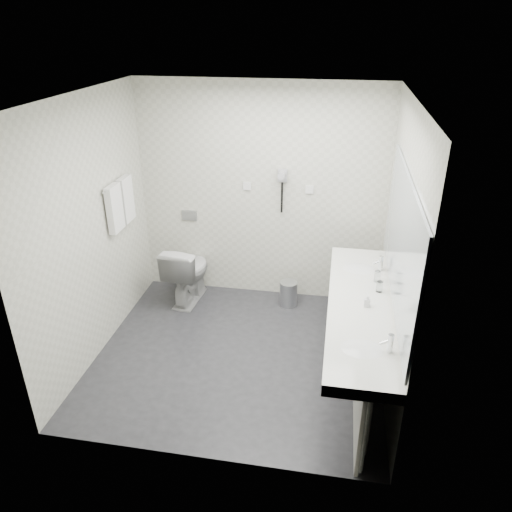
# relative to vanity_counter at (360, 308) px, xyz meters

# --- Properties ---
(floor) EXTENTS (2.80, 2.80, 0.00)m
(floor) POSITION_rel_vanity_counter_xyz_m (-1.12, 0.20, -0.80)
(floor) COLOR #252429
(floor) RESTS_ON ground
(ceiling) EXTENTS (2.80, 2.80, 0.00)m
(ceiling) POSITION_rel_vanity_counter_xyz_m (-1.12, 0.20, 1.70)
(ceiling) COLOR silver
(ceiling) RESTS_ON wall_back
(wall_back) EXTENTS (2.80, 0.00, 2.80)m
(wall_back) POSITION_rel_vanity_counter_xyz_m (-1.12, 1.50, 0.45)
(wall_back) COLOR beige
(wall_back) RESTS_ON floor
(wall_front) EXTENTS (2.80, 0.00, 2.80)m
(wall_front) POSITION_rel_vanity_counter_xyz_m (-1.12, -1.10, 0.45)
(wall_front) COLOR beige
(wall_front) RESTS_ON floor
(wall_left) EXTENTS (0.00, 2.60, 2.60)m
(wall_left) POSITION_rel_vanity_counter_xyz_m (-2.52, 0.20, 0.45)
(wall_left) COLOR beige
(wall_left) RESTS_ON floor
(wall_right) EXTENTS (0.00, 2.60, 2.60)m
(wall_right) POSITION_rel_vanity_counter_xyz_m (0.27, 0.20, 0.45)
(wall_right) COLOR beige
(wall_right) RESTS_ON floor
(vanity_counter) EXTENTS (0.55, 2.20, 0.10)m
(vanity_counter) POSITION_rel_vanity_counter_xyz_m (0.00, 0.00, 0.00)
(vanity_counter) COLOR silver
(vanity_counter) RESTS_ON floor
(vanity_panel) EXTENTS (0.03, 2.15, 0.75)m
(vanity_panel) POSITION_rel_vanity_counter_xyz_m (0.02, 0.00, -0.42)
(vanity_panel) COLOR gray
(vanity_panel) RESTS_ON floor
(vanity_post_near) EXTENTS (0.06, 0.06, 0.75)m
(vanity_post_near) POSITION_rel_vanity_counter_xyz_m (0.05, -1.04, -0.42)
(vanity_post_near) COLOR silver
(vanity_post_near) RESTS_ON floor
(vanity_post_far) EXTENTS (0.06, 0.06, 0.75)m
(vanity_post_far) POSITION_rel_vanity_counter_xyz_m (0.05, 1.04, -0.42)
(vanity_post_far) COLOR silver
(vanity_post_far) RESTS_ON floor
(mirror) EXTENTS (0.02, 2.20, 1.05)m
(mirror) POSITION_rel_vanity_counter_xyz_m (0.26, 0.00, 0.65)
(mirror) COLOR #B2BCC6
(mirror) RESTS_ON wall_right
(basin_near) EXTENTS (0.40, 0.31, 0.05)m
(basin_near) POSITION_rel_vanity_counter_xyz_m (0.00, -0.65, 0.04)
(basin_near) COLOR silver
(basin_near) RESTS_ON vanity_counter
(basin_far) EXTENTS (0.40, 0.31, 0.05)m
(basin_far) POSITION_rel_vanity_counter_xyz_m (0.00, 0.65, 0.04)
(basin_far) COLOR silver
(basin_far) RESTS_ON vanity_counter
(faucet_near) EXTENTS (0.04, 0.04, 0.15)m
(faucet_near) POSITION_rel_vanity_counter_xyz_m (0.19, -0.65, 0.12)
(faucet_near) COLOR silver
(faucet_near) RESTS_ON vanity_counter
(faucet_far) EXTENTS (0.04, 0.04, 0.15)m
(faucet_far) POSITION_rel_vanity_counter_xyz_m (0.19, 0.65, 0.12)
(faucet_far) COLOR silver
(faucet_far) RESTS_ON vanity_counter
(soap_bottle_a) EXTENTS (0.05, 0.05, 0.11)m
(soap_bottle_a) POSITION_rel_vanity_counter_xyz_m (0.05, -0.04, 0.11)
(soap_bottle_a) COLOR silver
(soap_bottle_a) RESTS_ON vanity_counter
(glass_left) EXTENTS (0.07, 0.07, 0.10)m
(glass_left) POSITION_rel_vanity_counter_xyz_m (0.16, 0.23, 0.10)
(glass_left) COLOR silver
(glass_left) RESTS_ON vanity_counter
(glass_right) EXTENTS (0.06, 0.06, 0.11)m
(glass_right) POSITION_rel_vanity_counter_xyz_m (0.16, 0.41, 0.10)
(glass_right) COLOR silver
(glass_right) RESTS_ON vanity_counter
(toilet) EXTENTS (0.48, 0.76, 0.73)m
(toilet) POSITION_rel_vanity_counter_xyz_m (-1.93, 1.16, -0.44)
(toilet) COLOR silver
(toilet) RESTS_ON floor
(flush_plate) EXTENTS (0.18, 0.02, 0.12)m
(flush_plate) POSITION_rel_vanity_counter_xyz_m (-1.98, 1.49, 0.15)
(flush_plate) COLOR #B2B5BA
(flush_plate) RESTS_ON wall_back
(pedal_bin) EXTENTS (0.24, 0.24, 0.29)m
(pedal_bin) POSITION_rel_vanity_counter_xyz_m (-0.74, 1.23, -0.66)
(pedal_bin) COLOR #B2B5BA
(pedal_bin) RESTS_ON floor
(bin_lid) EXTENTS (0.21, 0.21, 0.02)m
(bin_lid) POSITION_rel_vanity_counter_xyz_m (-0.74, 1.23, -0.50)
(bin_lid) COLOR #B2B5BA
(bin_lid) RESTS_ON pedal_bin
(towel_rail) EXTENTS (0.02, 0.62, 0.02)m
(towel_rail) POSITION_rel_vanity_counter_xyz_m (-2.47, 0.75, 0.75)
(towel_rail) COLOR silver
(towel_rail) RESTS_ON wall_left
(towel_near) EXTENTS (0.07, 0.24, 0.48)m
(towel_near) POSITION_rel_vanity_counter_xyz_m (-2.46, 0.61, 0.53)
(towel_near) COLOR white
(towel_near) RESTS_ON towel_rail
(towel_far) EXTENTS (0.07, 0.24, 0.48)m
(towel_far) POSITION_rel_vanity_counter_xyz_m (-2.46, 0.89, 0.53)
(towel_far) COLOR white
(towel_far) RESTS_ON towel_rail
(dryer_cradle) EXTENTS (0.10, 0.04, 0.14)m
(dryer_cradle) POSITION_rel_vanity_counter_xyz_m (-0.88, 1.47, 0.70)
(dryer_cradle) COLOR #99989E
(dryer_cradle) RESTS_ON wall_back
(dryer_barrel) EXTENTS (0.08, 0.14, 0.08)m
(dryer_barrel) POSITION_rel_vanity_counter_xyz_m (-0.88, 1.40, 0.73)
(dryer_barrel) COLOR #99989E
(dryer_barrel) RESTS_ON dryer_cradle
(dryer_cord) EXTENTS (0.02, 0.02, 0.35)m
(dryer_cord) POSITION_rel_vanity_counter_xyz_m (-0.88, 1.46, 0.45)
(dryer_cord) COLOR black
(dryer_cord) RESTS_ON dryer_cradle
(switch_plate_a) EXTENTS (0.09, 0.02, 0.09)m
(switch_plate_a) POSITION_rel_vanity_counter_xyz_m (-1.27, 1.49, 0.55)
(switch_plate_a) COLOR silver
(switch_plate_a) RESTS_ON wall_back
(switch_plate_b) EXTENTS (0.09, 0.02, 0.09)m
(switch_plate_b) POSITION_rel_vanity_counter_xyz_m (-0.57, 1.49, 0.55)
(switch_plate_b) COLOR silver
(switch_plate_b) RESTS_ON wall_back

